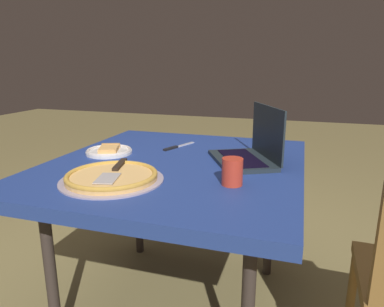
{
  "coord_description": "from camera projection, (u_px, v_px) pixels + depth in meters",
  "views": [
    {
      "loc": [
        1.4,
        0.52,
        1.16
      ],
      "look_at": [
        -0.02,
        0.07,
        0.77
      ],
      "focal_mm": 32.6,
      "sensor_mm": 36.0,
      "label": 1
    }
  ],
  "objects": [
    {
      "name": "pizza_plate",
      "position": [
        109.0,
        151.0,
        1.69
      ],
      "size": [
        0.22,
        0.22,
        0.04
      ],
      "color": "white",
      "rests_on": "dining_table"
    },
    {
      "name": "pizza_tray",
      "position": [
        112.0,
        176.0,
        1.29
      ],
      "size": [
        0.38,
        0.38,
        0.04
      ],
      "color": "#A598AC",
      "rests_on": "dining_table"
    },
    {
      "name": "drink_cup",
      "position": [
        232.0,
        171.0,
        1.24
      ],
      "size": [
        0.08,
        0.08,
        0.1
      ],
      "color": "red",
      "rests_on": "dining_table"
    },
    {
      "name": "ground_plane",
      "position": [
        178.0,
        303.0,
        1.73
      ],
      "size": [
        12.0,
        12.0,
        0.0
      ],
      "primitive_type": "plane",
      "color": "olive"
    },
    {
      "name": "dining_table",
      "position": [
        176.0,
        173.0,
        1.56
      ],
      "size": [
        1.2,
        1.09,
        0.73
      ],
      "color": "navy",
      "rests_on": "ground_plane"
    },
    {
      "name": "laptop",
      "position": [
        250.0,
        150.0,
        1.53
      ],
      "size": [
        0.41,
        0.36,
        0.25
      ],
      "color": "#202A30",
      "rests_on": "dining_table"
    },
    {
      "name": "table_knife",
      "position": [
        176.0,
        147.0,
        1.8
      ],
      "size": [
        0.23,
        0.1,
        0.01
      ],
      "color": "#B5B8CA",
      "rests_on": "dining_table"
    }
  ]
}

